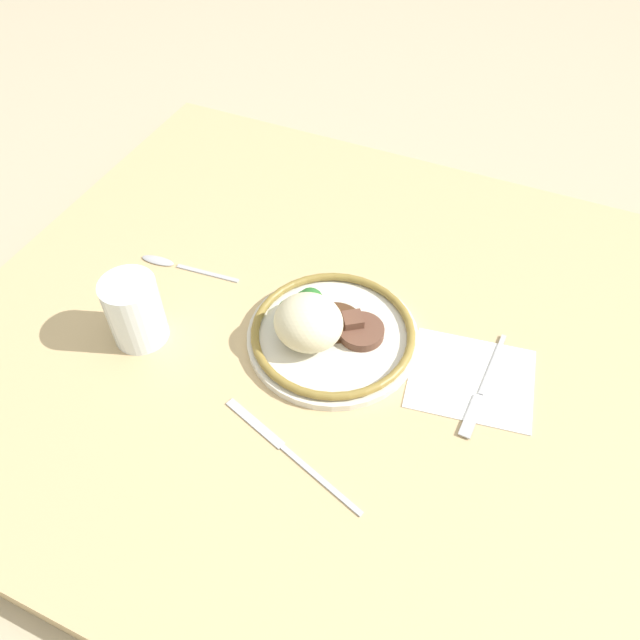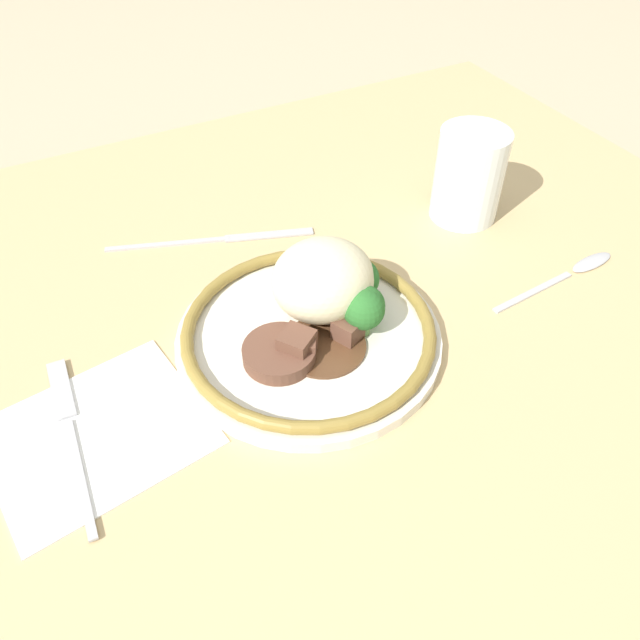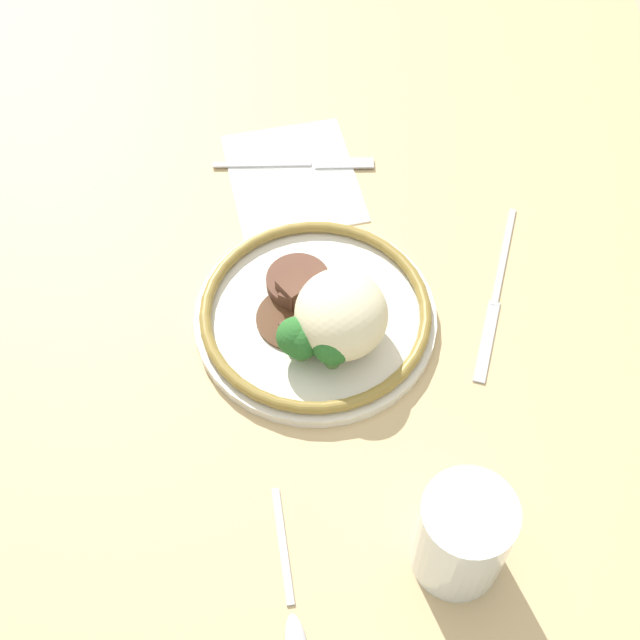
% 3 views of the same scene
% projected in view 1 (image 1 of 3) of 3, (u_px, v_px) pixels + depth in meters
% --- Properties ---
extents(ground_plane, '(8.00, 8.00, 0.00)m').
position_uv_depth(ground_plane, '(363.00, 366.00, 0.92)').
color(ground_plane, tan).
extents(dining_table, '(1.18, 0.94, 0.05)m').
position_uv_depth(dining_table, '(364.00, 357.00, 0.90)').
color(dining_table, tan).
rests_on(dining_table, ground).
extents(napkin, '(0.19, 0.16, 0.00)m').
position_uv_depth(napkin, '(471.00, 378.00, 0.85)').
color(napkin, white).
rests_on(napkin, dining_table).
extents(plate, '(0.25, 0.25, 0.09)m').
position_uv_depth(plate, '(325.00, 328.00, 0.88)').
color(plate, silver).
rests_on(plate, dining_table).
extents(juice_glass, '(0.08, 0.08, 0.10)m').
position_uv_depth(juice_glass, '(136.00, 314.00, 0.87)').
color(juice_glass, orange).
rests_on(juice_glass, dining_table).
extents(fork, '(0.02, 0.19, 0.00)m').
position_uv_depth(fork, '(481.00, 393.00, 0.83)').
color(fork, '#ADADB2').
rests_on(fork, napkin).
extents(knife, '(0.22, 0.08, 0.00)m').
position_uv_depth(knife, '(286.00, 450.00, 0.78)').
color(knife, '#ADADB2').
rests_on(knife, dining_table).
extents(spoon, '(0.17, 0.03, 0.01)m').
position_uv_depth(spoon, '(170.00, 264.00, 1.00)').
color(spoon, '#ADADB2').
rests_on(spoon, dining_table).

